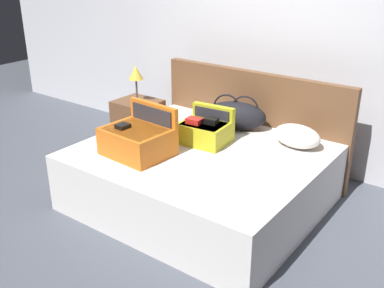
% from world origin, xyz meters
% --- Properties ---
extents(ground_plane, '(12.00, 12.00, 0.00)m').
position_xyz_m(ground_plane, '(0.00, 0.00, 0.00)').
color(ground_plane, '#4C515B').
extents(back_wall, '(8.00, 0.10, 2.60)m').
position_xyz_m(back_wall, '(0.00, 1.65, 1.30)').
color(back_wall, silver).
rests_on(back_wall, ground).
extents(bed, '(1.87, 1.63, 0.49)m').
position_xyz_m(bed, '(0.00, 0.40, 0.24)').
color(bed, silver).
rests_on(bed, ground).
extents(headboard, '(1.91, 0.08, 0.97)m').
position_xyz_m(headboard, '(0.00, 1.25, 0.48)').
color(headboard, brown).
rests_on(headboard, ground).
extents(hard_case_large, '(0.53, 0.45, 0.38)m').
position_xyz_m(hard_case_large, '(-0.36, 0.05, 0.62)').
color(hard_case_large, '#D16619').
rests_on(hard_case_large, bed).
extents(hard_case_medium, '(0.42, 0.37, 0.29)m').
position_xyz_m(hard_case_medium, '(-0.08, 0.57, 0.60)').
color(hard_case_medium, gold).
rests_on(hard_case_medium, bed).
extents(duffel_bag, '(0.60, 0.41, 0.32)m').
position_xyz_m(duffel_bag, '(-0.03, 0.98, 0.62)').
color(duffel_bag, black).
rests_on(duffel_bag, bed).
extents(pillow_near_headboard, '(0.45, 0.34, 0.18)m').
position_xyz_m(pillow_near_headboard, '(0.58, 0.94, 0.58)').
color(pillow_near_headboard, white).
rests_on(pillow_near_headboard, bed).
extents(nightstand, '(0.44, 0.40, 0.54)m').
position_xyz_m(nightstand, '(-1.21, 0.96, 0.27)').
color(nightstand, brown).
rests_on(nightstand, ground).
extents(table_lamp, '(0.15, 0.15, 0.37)m').
position_xyz_m(table_lamp, '(-1.21, 0.96, 0.82)').
color(table_lamp, '#3F3833').
rests_on(table_lamp, nightstand).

